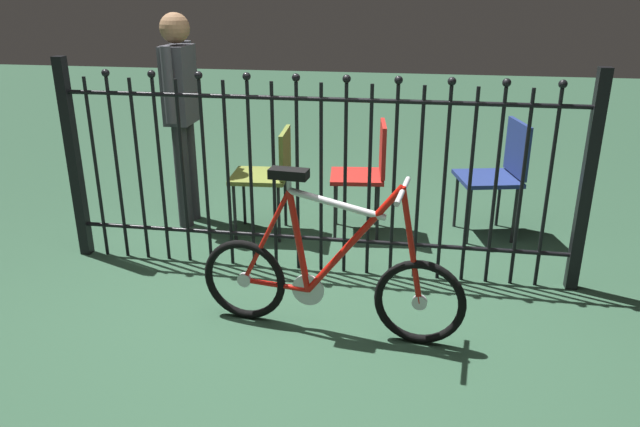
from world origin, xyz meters
TOP-DOWN VIEW (x-y plane):
  - ground_plane at (0.00, 0.00)m, footprint 20.00×20.00m
  - iron_fence at (-0.05, 0.56)m, footprint 3.33×0.07m
  - bicycle at (0.20, -0.17)m, footprint 1.45×0.40m
  - chair_olive at (-0.43, 1.12)m, footprint 0.44×0.43m
  - chair_navy at (1.24, 1.37)m, footprint 0.51×0.50m
  - chair_red at (0.28, 1.26)m, footprint 0.43×0.43m
  - person_visitor at (-1.12, 1.25)m, footprint 0.22×0.48m

SIDE VIEW (x-z plane):
  - ground_plane at x=0.00m, z-range 0.00..0.00m
  - bicycle at x=0.20m, z-range -0.14..0.77m
  - chair_olive at x=-0.43m, z-range 0.10..0.90m
  - chair_red at x=0.28m, z-range 0.09..0.94m
  - chair_navy at x=1.24m, z-range 0.09..0.95m
  - iron_fence at x=-0.05m, z-range 0.00..1.36m
  - person_visitor at x=-1.12m, z-range 0.15..1.74m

